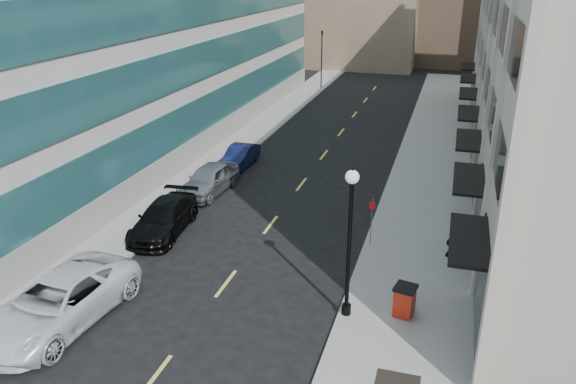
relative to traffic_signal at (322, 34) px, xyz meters
The scene contains 14 objects.
sidewalk_right 31.38m from the traffic_signal, 65.10° to the right, with size 5.00×80.00×0.15m, color gray.
sidewalk_left 28.58m from the traffic_signal, 92.05° to the right, with size 3.00×80.00×0.15m, color gray.
building_left 23.84m from the traffic_signal, 116.45° to the right, with size 16.14×46.00×20.00m.
grate_far 46.43m from the traffic_signal, 73.49° to the right, with size 1.40×1.00×0.01m, color black.
road_centerline 32.00m from the traffic_signal, 79.94° to the right, with size 0.15×68.20×0.01m.
traffic_signal is the anchor object (origin of this frame).
car_white_van 44.60m from the traffic_signal, 89.10° to the right, with size 3.06×6.64×1.85m, color white.
car_black_pickup 36.67m from the traffic_signal, 88.90° to the right, with size 2.17×5.34×1.55m, color black.
car_silver_sedan 31.24m from the traffic_signal, 88.70° to the right, with size 1.98×4.93×1.68m, color gray.
car_blue_sedan 26.43m from the traffic_signal, 88.45° to the right, with size 1.46×4.17×1.38m, color #131947.
trash_bin 42.69m from the traffic_signal, 72.31° to the right, with size 0.91×0.94×1.26m.
lamppost 42.38m from the traffic_signal, 75.22° to the right, with size 0.49×0.49×5.91m.
sign_post 36.93m from the traffic_signal, 72.89° to the right, with size 0.28×0.07×2.38m.
urn_planter 38.28m from the traffic_signal, 67.49° to the right, with size 0.62×0.62×0.85m.
Camera 1 is at (8.33, -10.78, 12.41)m, focal length 35.00 mm.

